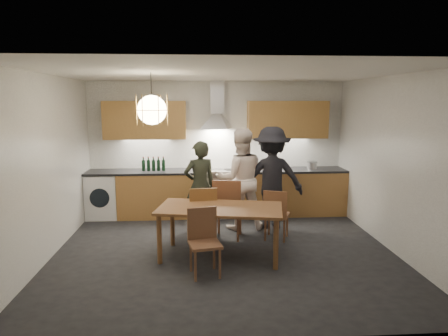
{
  "coord_description": "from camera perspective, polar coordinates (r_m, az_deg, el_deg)",
  "views": [
    {
      "loc": [
        -0.39,
        -5.65,
        2.23
      ],
      "look_at": [
        0.02,
        0.4,
        1.2
      ],
      "focal_mm": 32.0,
      "sensor_mm": 36.0,
      "label": 1
    }
  ],
  "objects": [
    {
      "name": "person_mid",
      "position": [
        6.93,
        2.32,
        -1.6
      ],
      "size": [
        0.91,
        0.73,
        1.76
      ],
      "primitive_type": "imported",
      "rotation": [
        0.0,
        0.0,
        3.22
      ],
      "color": "white",
      "rests_on": "ground"
    },
    {
      "name": "pendant_lamp",
      "position": [
        5.59,
        -10.26,
        8.16
      ],
      "size": [
        0.43,
        0.43,
        0.7
      ],
      "color": "black",
      "rests_on": "ground"
    },
    {
      "name": "person_left",
      "position": [
        6.92,
        -3.47,
        -2.52
      ],
      "size": [
        0.65,
        0.53,
        1.55
      ],
      "primitive_type": "imported",
      "rotation": [
        0.0,
        0.0,
        3.47
      ],
      "color": "black",
      "rests_on": "ground"
    },
    {
      "name": "wine_bottles",
      "position": [
        7.74,
        -10.04,
        0.59
      ],
      "size": [
        0.44,
        0.06,
        0.27
      ],
      "color": "black",
      "rests_on": "counter_run"
    },
    {
      "name": "range_stove",
      "position": [
        7.81,
        -0.92,
        -3.6
      ],
      "size": [
        0.9,
        0.6,
        0.92
      ],
      "color": "silver",
      "rests_on": "ground"
    },
    {
      "name": "wall_fixtures",
      "position": [
        7.73,
        -1.0,
        6.99
      ],
      "size": [
        4.3,
        0.54,
        1.1
      ],
      "color": "#BB8A48",
      "rests_on": "ground"
    },
    {
      "name": "chair_front",
      "position": [
        5.24,
        -2.93,
        -9.76
      ],
      "size": [
        0.45,
        0.45,
        0.86
      ],
      "rotation": [
        0.0,
        0.0,
        0.19
      ],
      "color": "brown",
      "rests_on": "ground"
    },
    {
      "name": "person_right",
      "position": [
        7.05,
        6.77,
        -1.37
      ],
      "size": [
        1.16,
        0.67,
        1.78
      ],
      "primitive_type": "imported",
      "rotation": [
        0.0,
        0.0,
        3.15
      ],
      "color": "black",
      "rests_on": "ground"
    },
    {
      "name": "dining_table",
      "position": [
        5.71,
        -0.56,
        -6.43
      ],
      "size": [
        1.88,
        1.18,
        0.74
      ],
      "rotation": [
        0.0,
        0.0,
        -0.19
      ],
      "color": "brown",
      "rests_on": "ground"
    },
    {
      "name": "room_shell",
      "position": [
        5.69,
        0.06,
        4.36
      ],
      "size": [
        5.02,
        4.52,
        2.61
      ],
      "color": "white",
      "rests_on": "ground"
    },
    {
      "name": "chair_back_left",
      "position": [
        6.19,
        -3.08,
        -6.31
      ],
      "size": [
        0.46,
        0.46,
        0.93
      ],
      "rotation": [
        0.0,
        0.0,
        3.25
      ],
      "color": "brown",
      "rests_on": "ground"
    },
    {
      "name": "mixing_bowl",
      "position": [
        7.77,
        7.12,
        -0.03
      ],
      "size": [
        0.33,
        0.33,
        0.07
      ],
      "primitive_type": "imported",
      "rotation": [
        0.0,
        0.0,
        0.17
      ],
      "color": "silver",
      "rests_on": "counter_run"
    },
    {
      "name": "chair_back_mid",
      "position": [
        6.42,
        0.5,
        -5.34
      ],
      "size": [
        0.53,
        0.53,
        1.0
      ],
      "rotation": [
        0.0,
        0.0,
        2.94
      ],
      "color": "brown",
      "rests_on": "ground"
    },
    {
      "name": "ground",
      "position": [
        6.09,
        0.06,
        -11.85
      ],
      "size": [
        5.0,
        5.0,
        0.0
      ],
      "primitive_type": "plane",
      "color": "black",
      "rests_on": "ground"
    },
    {
      "name": "chair_back_right",
      "position": [
        6.46,
        7.43,
        -6.21
      ],
      "size": [
        0.49,
        0.49,
        0.83
      ],
      "rotation": [
        0.0,
        0.0,
        2.77
      ],
      "color": "brown",
      "rests_on": "ground"
    },
    {
      "name": "counter_run",
      "position": [
        7.82,
        -0.75,
        -3.53
      ],
      "size": [
        5.0,
        0.62,
        0.9
      ],
      "color": "#BD8749",
      "rests_on": "ground"
    },
    {
      "name": "stock_pot",
      "position": [
        8.02,
        12.44,
        0.35
      ],
      "size": [
        0.23,
        0.23,
        0.14
      ],
      "primitive_type": "cylinder",
      "rotation": [
        0.0,
        0.0,
        -0.18
      ],
      "color": "#B3B2B6",
      "rests_on": "counter_run"
    }
  ]
}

